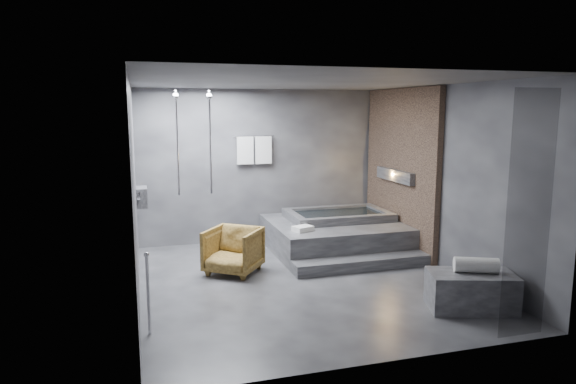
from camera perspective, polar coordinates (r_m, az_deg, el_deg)
name	(u,v)px	position (r m, az deg, el deg)	size (l,w,h in m)	color
room	(324,159)	(7.46, 4.01, 3.72)	(5.00, 5.04, 2.82)	#28282A
tub_deck	(334,236)	(9.05, 5.15, -4.84)	(2.20, 2.00, 0.50)	#2D2D2F
tub_step	(362,264)	(8.05, 8.23, -7.87)	(2.20, 0.36, 0.18)	#2D2D2F
concrete_bench	(471,291)	(6.80, 19.69, -10.31)	(1.02, 0.56, 0.46)	#343437
driftwood_chair	(233,250)	(7.78, -6.11, -6.48)	(0.73, 0.75, 0.69)	#463111
rolled_towel	(476,265)	(6.74, 20.18, -7.63)	(0.19, 0.19, 0.52)	silver
deck_towel	(303,229)	(8.27, 1.65, -4.08)	(0.30, 0.22, 0.08)	silver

